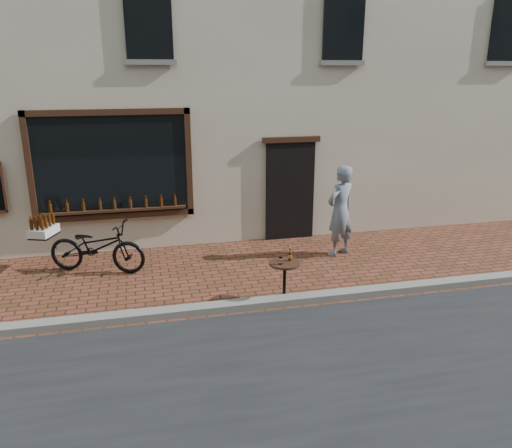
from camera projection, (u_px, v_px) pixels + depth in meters
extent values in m
plane|color=#4D2B19|center=(237.00, 315.00, 7.88)|extent=(90.00, 90.00, 0.00)
cube|color=slate|center=(235.00, 306.00, 8.05)|extent=(90.00, 0.25, 0.12)
cube|color=beige|center=(185.00, 16.00, 12.45)|extent=(28.00, 6.00, 10.00)
cube|color=black|center=(112.00, 165.00, 10.13)|extent=(3.00, 0.06, 2.00)
cube|color=black|center=(107.00, 112.00, 9.80)|extent=(3.24, 0.10, 0.12)
cube|color=black|center=(116.00, 216.00, 10.42)|extent=(3.24, 0.10, 0.12)
cube|color=black|center=(29.00, 169.00, 9.77)|extent=(0.12, 0.10, 2.24)
cube|color=black|center=(189.00, 162.00, 10.45)|extent=(0.12, 0.10, 2.24)
cube|color=black|center=(115.00, 210.00, 10.34)|extent=(2.90, 0.16, 0.05)
cube|color=black|center=(290.00, 191.00, 11.19)|extent=(1.10, 0.10, 2.20)
cube|color=black|center=(291.00, 140.00, 10.82)|extent=(1.30, 0.10, 0.12)
cylinder|color=#3D1C07|center=(51.00, 208.00, 10.03)|extent=(0.06, 0.06, 0.19)
cylinder|color=#3D1C07|center=(67.00, 207.00, 10.10)|extent=(0.06, 0.06, 0.19)
cylinder|color=#3D1C07|center=(83.00, 206.00, 10.17)|extent=(0.06, 0.06, 0.19)
cylinder|color=#3D1C07|center=(99.00, 206.00, 10.24)|extent=(0.06, 0.06, 0.19)
cylinder|color=#3D1C07|center=(115.00, 205.00, 10.30)|extent=(0.06, 0.06, 0.19)
cylinder|color=#3D1C07|center=(131.00, 204.00, 10.37)|extent=(0.06, 0.06, 0.19)
cylinder|color=#3D1C07|center=(146.00, 203.00, 10.44)|extent=(0.06, 0.06, 0.19)
cylinder|color=#3D1C07|center=(161.00, 202.00, 10.51)|extent=(0.06, 0.06, 0.19)
cylinder|color=#3D1C07|center=(176.00, 201.00, 10.58)|extent=(0.06, 0.06, 0.19)
cube|color=black|center=(148.00, 21.00, 9.53)|extent=(0.90, 0.06, 1.40)
cube|color=black|center=(344.00, 25.00, 10.40)|extent=(0.90, 0.06, 1.40)
cube|color=black|center=(509.00, 29.00, 11.27)|extent=(0.90, 0.06, 1.40)
imported|color=black|center=(97.00, 247.00, 9.44)|extent=(1.99, 1.28, 0.99)
cube|color=black|center=(44.00, 235.00, 9.52)|extent=(0.53, 0.62, 0.03)
cube|color=silver|center=(44.00, 231.00, 9.49)|extent=(0.54, 0.64, 0.15)
cylinder|color=#3D1C07|center=(42.00, 225.00, 9.24)|extent=(0.06, 0.06, 0.21)
cylinder|color=#3D1C07|center=(37.00, 225.00, 9.25)|extent=(0.06, 0.06, 0.21)
cylinder|color=#3D1C07|center=(31.00, 225.00, 9.26)|extent=(0.06, 0.06, 0.21)
cylinder|color=#3D1C07|center=(46.00, 223.00, 9.36)|extent=(0.06, 0.06, 0.21)
cylinder|color=#3D1C07|center=(41.00, 223.00, 9.38)|extent=(0.06, 0.06, 0.21)
cylinder|color=#3D1C07|center=(35.00, 223.00, 9.39)|extent=(0.06, 0.06, 0.21)
cylinder|color=#3D1C07|center=(50.00, 221.00, 9.49)|extent=(0.06, 0.06, 0.21)
cylinder|color=#3D1C07|center=(44.00, 221.00, 9.50)|extent=(0.06, 0.06, 0.21)
cylinder|color=#3D1C07|center=(39.00, 221.00, 9.51)|extent=(0.06, 0.06, 0.21)
cylinder|color=#3D1C07|center=(53.00, 219.00, 9.61)|extent=(0.06, 0.06, 0.21)
cylinder|color=black|center=(284.00, 299.00, 8.39)|extent=(0.39, 0.39, 0.03)
cylinder|color=black|center=(284.00, 281.00, 8.30)|extent=(0.05, 0.05, 0.61)
cylinder|color=black|center=(285.00, 263.00, 8.20)|extent=(0.53, 0.53, 0.04)
cylinder|color=gold|center=(290.00, 256.00, 8.24)|extent=(0.06, 0.06, 0.05)
cylinder|color=white|center=(281.00, 261.00, 8.10)|extent=(0.07, 0.07, 0.11)
imported|color=slate|center=(340.00, 211.00, 10.21)|extent=(0.82, 0.71, 1.88)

